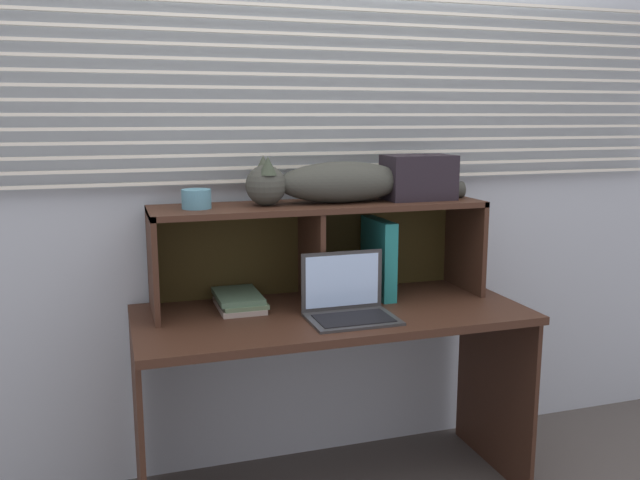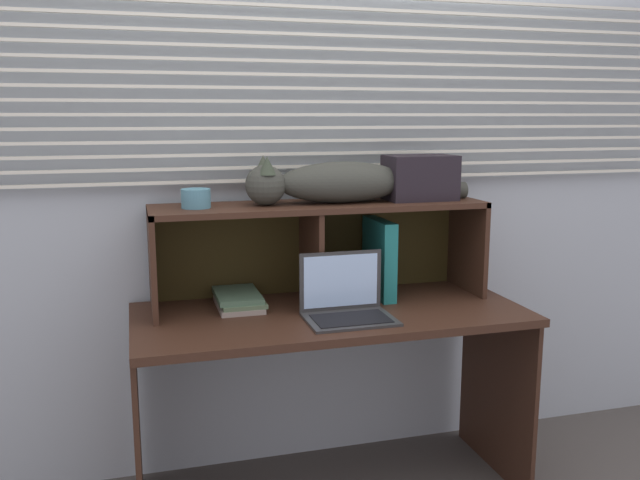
{
  "view_description": "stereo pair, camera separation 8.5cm",
  "coord_description": "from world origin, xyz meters",
  "px_view_note": "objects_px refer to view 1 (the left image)",
  "views": [
    {
      "loc": [
        -0.77,
        -2.09,
        1.46
      ],
      "look_at": [
        0.0,
        0.34,
        0.99
      ],
      "focal_mm": 37.52,
      "sensor_mm": 36.0,
      "label": 1
    },
    {
      "loc": [
        -0.69,
        -2.11,
        1.46
      ],
      "look_at": [
        0.0,
        0.34,
        0.99
      ],
      "focal_mm": 37.52,
      "sensor_mm": 36.0,
      "label": 2
    }
  ],
  "objects_px": {
    "laptop": "(348,304)",
    "storage_box": "(418,177)",
    "binder_upright": "(378,258)",
    "small_basket": "(196,199)",
    "cat": "(334,183)",
    "book_stack": "(239,301)"
  },
  "relations": [
    {
      "from": "laptop",
      "to": "storage_box",
      "type": "relative_size",
      "value": 1.15
    },
    {
      "from": "laptop",
      "to": "storage_box",
      "type": "xyz_separation_m",
      "value": [
        0.38,
        0.24,
        0.43
      ]
    },
    {
      "from": "laptop",
      "to": "binder_upright",
      "type": "height_order",
      "value": "binder_upright"
    },
    {
      "from": "small_basket",
      "to": "laptop",
      "type": "bearing_deg",
      "value": -25.68
    },
    {
      "from": "binder_upright",
      "to": "storage_box",
      "type": "relative_size",
      "value": 1.14
    },
    {
      "from": "cat",
      "to": "book_stack",
      "type": "height_order",
      "value": "cat"
    },
    {
      "from": "cat",
      "to": "binder_upright",
      "type": "relative_size",
      "value": 2.88
    },
    {
      "from": "storage_box",
      "to": "small_basket",
      "type": "bearing_deg",
      "value": 180.0
    },
    {
      "from": "cat",
      "to": "laptop",
      "type": "height_order",
      "value": "cat"
    },
    {
      "from": "binder_upright",
      "to": "small_basket",
      "type": "distance_m",
      "value": 0.76
    },
    {
      "from": "cat",
      "to": "binder_upright",
      "type": "distance_m",
      "value": 0.36
    },
    {
      "from": "small_basket",
      "to": "storage_box",
      "type": "relative_size",
      "value": 0.39
    },
    {
      "from": "binder_upright",
      "to": "small_basket",
      "type": "bearing_deg",
      "value": 180.0
    },
    {
      "from": "small_basket",
      "to": "storage_box",
      "type": "distance_m",
      "value": 0.89
    },
    {
      "from": "binder_upright",
      "to": "storage_box",
      "type": "xyz_separation_m",
      "value": [
        0.17,
        0.0,
        0.32
      ]
    },
    {
      "from": "binder_upright",
      "to": "cat",
      "type": "bearing_deg",
      "value": 180.0
    },
    {
      "from": "book_stack",
      "to": "small_basket",
      "type": "height_order",
      "value": "small_basket"
    },
    {
      "from": "cat",
      "to": "laptop",
      "type": "xyz_separation_m",
      "value": [
        -0.02,
        -0.24,
        -0.42
      ]
    },
    {
      "from": "cat",
      "to": "storage_box",
      "type": "distance_m",
      "value": 0.36
    },
    {
      "from": "small_basket",
      "to": "storage_box",
      "type": "height_order",
      "value": "storage_box"
    },
    {
      "from": "laptop",
      "to": "book_stack",
      "type": "bearing_deg",
      "value": 145.9
    },
    {
      "from": "cat",
      "to": "small_basket",
      "type": "xyz_separation_m",
      "value": [
        -0.52,
        -0.0,
        -0.04
      ]
    }
  ]
}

